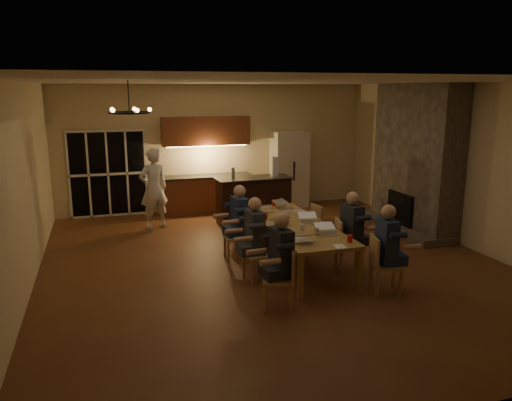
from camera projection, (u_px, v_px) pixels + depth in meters
The scene contains 45 objects.
floor at pixel (273, 264), 8.98m from camera, with size 9.00×9.00×0.00m, color brown.
back_wall at pixel (216, 148), 12.84m from camera, with size 8.00×0.04×3.20m, color beige.
left_wall at pixel (20, 190), 7.46m from camera, with size 0.04×9.00×3.20m, color beige.
right_wall at pixel (466, 166), 9.80m from camera, with size 0.04×9.00×3.20m, color beige.
ceiling at pixel (274, 80), 8.28m from camera, with size 8.00×9.00×0.04m, color white.
french_doors at pixel (108, 174), 12.13m from camera, with size 1.86×0.08×2.10m, color black.
fireplace at pixel (416, 158), 10.83m from camera, with size 0.58×2.50×3.20m, color #695E52.
kitchenette at pixel (207, 165), 12.54m from camera, with size 2.24×0.68×2.40m, color brown, non-canonical shape.
refrigerator at pixel (289, 169), 13.18m from camera, with size 0.90×0.68×2.00m, color beige.
dining_table at pixel (295, 244), 8.89m from camera, with size 1.10×3.07×0.75m, color tan.
bar_island at pixel (254, 200), 11.62m from camera, with size 1.76×0.68×1.08m, color black.
chair_left_near at pixel (278, 279), 7.08m from camera, with size 0.44×0.44×0.89m, color tan, non-canonical shape.
chair_left_mid at pixel (258, 254), 8.13m from camera, with size 0.44×0.44×0.89m, color tan, non-canonical shape.
chair_left_far at pixel (236, 236), 9.14m from camera, with size 0.44×0.44×0.89m, color tan, non-canonical shape.
chair_right_near at pixel (386, 264), 7.65m from camera, with size 0.44×0.44×0.89m, color tan, non-canonical shape.
chair_right_mid at pixel (349, 244), 8.63m from camera, with size 0.44×0.44×0.89m, color tan, non-canonical shape.
chair_right_far at pixel (325, 226), 9.76m from camera, with size 0.44×0.44×0.89m, color tan, non-canonical shape.
person_left_near at pixel (281, 260), 7.12m from camera, with size 0.60×0.60×1.38m, color #23262E, non-canonical shape.
person_right_near at pixel (386, 248), 7.64m from camera, with size 0.60×0.60×1.38m, color navy, non-canonical shape.
person_left_mid at pixel (255, 239), 8.14m from camera, with size 0.60×0.60×1.38m, color #343A3E, non-canonical shape.
person_right_mid at pixel (351, 231), 8.57m from camera, with size 0.60×0.60×1.38m, color #23262E, non-canonical shape.
person_left_far at pixel (240, 222), 9.16m from camera, with size 0.60×0.60×1.38m, color navy, non-canonical shape.
standing_person at pixel (154, 188), 11.10m from camera, with size 0.66×0.44×1.82m, color silver.
chandelier at pixel (129, 113), 7.10m from camera, with size 0.60×0.60×0.03m, color black.
laptop_a at pixel (302, 234), 7.77m from camera, with size 0.32×0.28×0.23m, color silver, non-canonical shape.
laptop_b at pixel (327, 228), 8.11m from camera, with size 0.32×0.28×0.23m, color silver, non-canonical shape.
laptop_c at pixel (278, 218), 8.76m from camera, with size 0.32×0.28×0.23m, color silver, non-canonical shape.
laptop_d at pixel (309, 217), 8.80m from camera, with size 0.32×0.28×0.23m, color silver, non-canonical shape.
laptop_e at pixel (263, 205), 9.70m from camera, with size 0.32×0.28×0.23m, color silver, non-canonical shape.
laptop_f at pixel (285, 203), 9.87m from camera, with size 0.32×0.28×0.23m, color silver, non-canonical shape.
mug_front at pixel (302, 227), 8.41m from camera, with size 0.08×0.08×0.10m, color silver.
mug_mid at pixel (287, 213), 9.33m from camera, with size 0.09×0.09×0.10m, color silver.
mug_back at pixel (260, 211), 9.50m from camera, with size 0.08×0.08×0.10m, color silver.
redcup_near at pixel (350, 239), 7.73m from camera, with size 0.08×0.08×0.12m, color red.
redcup_mid at pixel (265, 216), 9.10m from camera, with size 0.09×0.09×0.12m, color red.
redcup_far at pixel (274, 203), 10.16m from camera, with size 0.08×0.08×0.12m, color red.
can_silver at pixel (317, 232), 8.10m from camera, with size 0.07×0.07×0.12m, color #B2B2B7.
can_cola at pixel (264, 203), 10.14m from camera, with size 0.06×0.06×0.12m, color #3F0F0C.
can_right at pixel (311, 214), 9.24m from camera, with size 0.07×0.07×0.12m, color #B2B2B7.
plate_near at pixel (329, 230), 8.37m from camera, with size 0.24×0.24×0.02m, color silver.
plate_left at pixel (294, 238), 7.92m from camera, with size 0.23×0.23×0.02m, color silver.
plate_far at pixel (299, 211), 9.67m from camera, with size 0.25×0.25×0.02m, color silver.
notepad at pixel (340, 247), 7.51m from camera, with size 0.16×0.22×0.01m, color white.
bar_bottle at pixel (233, 173), 11.39m from camera, with size 0.08×0.08×0.24m, color #99999E.
bar_blender at pixel (275, 167), 11.62m from camera, with size 0.15×0.15×0.46m, color silver.
Camera 1 is at (-2.83, -8.04, 3.08)m, focal length 35.00 mm.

